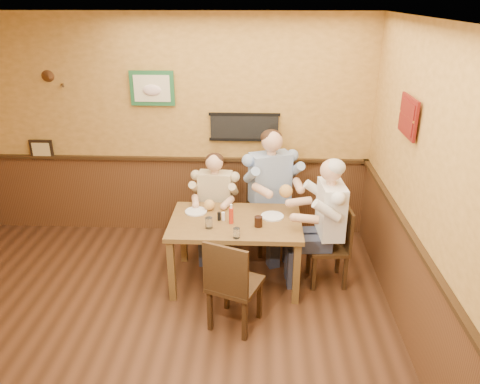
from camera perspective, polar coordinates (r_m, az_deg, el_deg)
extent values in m
plane|color=#321B0F|center=(4.50, -13.23, -19.14)|extent=(5.00, 5.00, 0.00)
cube|color=silver|center=(3.38, -17.74, 19.01)|extent=(5.00, 5.00, 0.02)
cube|color=gold|center=(6.00, -8.34, 7.57)|extent=(5.00, 0.02, 2.80)
cube|color=gold|center=(3.81, 23.60, -3.47)|extent=(0.02, 5.00, 2.80)
cube|color=brown|center=(6.28, -7.91, -0.41)|extent=(5.00, 0.02, 1.00)
cube|color=brown|center=(4.26, 21.38, -14.39)|extent=(0.02, 5.00, 1.00)
cube|color=black|center=(5.85, 0.54, 7.91)|extent=(0.88, 0.03, 0.34)
cube|color=#205F34|center=(5.89, -10.67, 12.32)|extent=(0.54, 0.03, 0.42)
cube|color=black|center=(6.58, -23.03, 4.77)|extent=(0.30, 0.03, 0.26)
cube|color=maroon|center=(4.56, 19.84, 8.66)|extent=(0.03, 0.48, 0.36)
cube|color=brown|center=(5.00, -0.55, -3.72)|extent=(1.40, 0.90, 0.05)
cube|color=brown|center=(4.92, -8.34, -9.48)|extent=(0.07, 0.07, 0.70)
cube|color=brown|center=(4.86, 6.89, -9.87)|extent=(0.07, 0.07, 0.70)
cube|color=brown|center=(5.59, -6.92, -5.19)|extent=(0.07, 0.07, 0.70)
cube|color=brown|center=(5.53, 6.35, -5.48)|extent=(0.07, 0.07, 0.70)
cylinder|color=silver|center=(4.82, -3.82, -3.77)|extent=(0.10, 0.10, 0.12)
cylinder|color=white|center=(4.62, -0.42, -5.03)|extent=(0.09, 0.09, 0.10)
cylinder|color=black|center=(4.84, 2.26, -3.62)|extent=(0.10, 0.10, 0.11)
cylinder|color=red|center=(4.89, -1.08, -2.79)|extent=(0.05, 0.05, 0.20)
cylinder|color=white|center=(4.98, -2.05, -2.98)|extent=(0.04, 0.04, 0.09)
cylinder|color=black|center=(4.98, -2.56, -2.97)|extent=(0.05, 0.05, 0.09)
cylinder|color=silver|center=(5.19, -5.40, -2.37)|extent=(0.26, 0.26, 0.02)
cylinder|color=silver|center=(5.07, 3.96, -2.96)|extent=(0.27, 0.27, 0.02)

